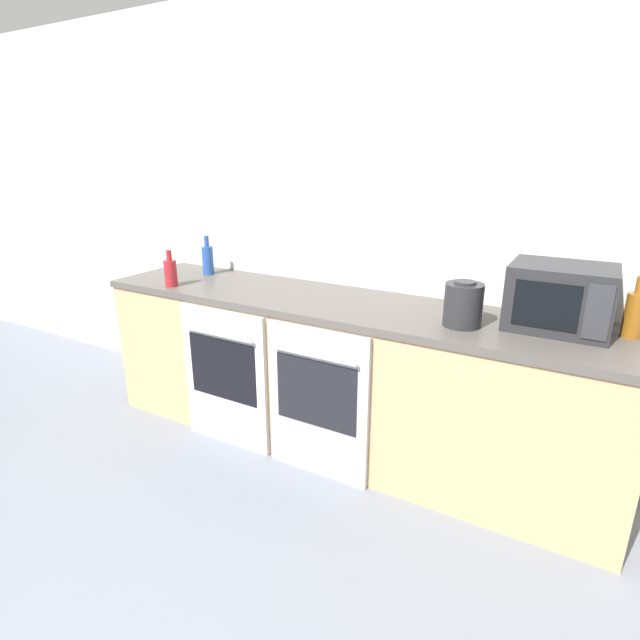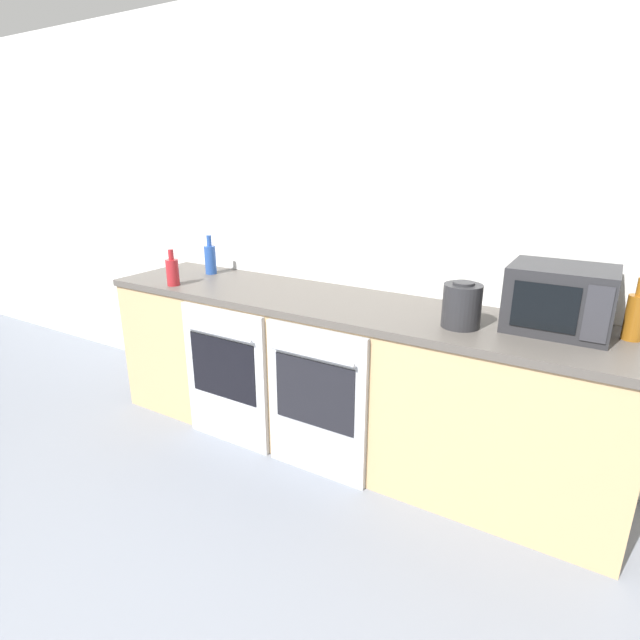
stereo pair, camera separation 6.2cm
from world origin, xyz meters
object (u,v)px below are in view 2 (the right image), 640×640
at_px(bottle_red, 173,271).
at_px(kettle, 462,305).
at_px(microwave, 560,299).
at_px(bottle_blue, 210,259).
at_px(oven_left, 225,377).
at_px(oven_right, 316,403).
at_px(bottle_amber, 635,316).

height_order(bottle_red, kettle, bottle_red).
bearing_deg(microwave, bottle_blue, 179.15).
xyz_separation_m(microwave, kettle, (-0.39, -0.18, -0.05)).
relative_size(microwave, bottle_blue, 1.71).
bearing_deg(oven_left, bottle_red, 167.29).
distance_m(oven_left, bottle_blue, 0.89).
xyz_separation_m(oven_left, oven_right, (0.62, 0.00, 0.00)).
height_order(microwave, bottle_red, microwave).
height_order(microwave, bottle_amber, microwave).
relative_size(oven_left, microwave, 1.89).
bearing_deg(bottle_red, bottle_blue, 92.91).
height_order(oven_right, bottle_red, bottle_red).
bearing_deg(microwave, oven_right, -157.51).
height_order(microwave, bottle_blue, microwave).
relative_size(oven_right, kettle, 3.90).
bearing_deg(bottle_blue, oven_left, -43.28).
xyz_separation_m(oven_left, kettle, (1.27, 0.25, 0.57)).
relative_size(bottle_blue, bottle_amber, 0.94).
distance_m(oven_left, kettle, 1.42).
height_order(oven_left, kettle, kettle).
relative_size(oven_right, bottle_amber, 3.04).
xyz_separation_m(oven_left, bottle_blue, (-0.49, 0.46, 0.57)).
height_order(oven_right, kettle, kettle).
bearing_deg(oven_right, bottle_blue, 157.45).
bearing_deg(bottle_red, oven_left, -12.71).
xyz_separation_m(bottle_red, bottle_amber, (2.45, 0.36, 0.02)).
bearing_deg(microwave, bottle_amber, 6.95).
bearing_deg(oven_right, kettle, 21.18).
xyz_separation_m(microwave, bottle_red, (-2.14, -0.32, -0.06)).
bearing_deg(bottle_blue, bottle_amber, 0.11).
xyz_separation_m(bottle_amber, kettle, (-0.70, -0.22, -0.00)).
relative_size(bottle_amber, kettle, 1.28).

